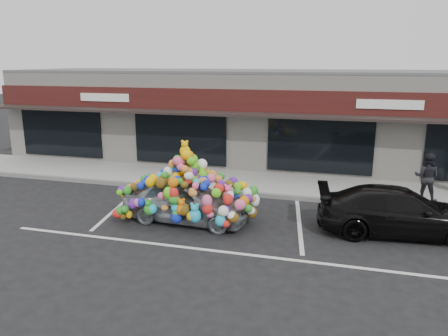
# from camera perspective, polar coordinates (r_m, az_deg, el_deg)

# --- Properties ---
(ground) EXTENTS (90.00, 90.00, 0.00)m
(ground) POSITION_cam_1_polar(r_m,az_deg,el_deg) (13.68, -2.10, -6.47)
(ground) COLOR black
(ground) RESTS_ON ground
(shop_building) EXTENTS (24.00, 7.20, 4.31)m
(shop_building) POSITION_cam_1_polar(r_m,az_deg,el_deg) (21.18, 4.80, 6.80)
(shop_building) COLOR silver
(shop_building) RESTS_ON ground
(sidewalk) EXTENTS (26.00, 3.00, 0.15)m
(sidewalk) POSITION_cam_1_polar(r_m,az_deg,el_deg) (17.32, 1.89, -1.80)
(sidewalk) COLOR #9C9B96
(sidewalk) RESTS_ON ground
(kerb) EXTENTS (26.00, 0.18, 0.16)m
(kerb) POSITION_cam_1_polar(r_m,az_deg,el_deg) (15.93, 0.61, -3.21)
(kerb) COLOR slate
(kerb) RESTS_ON ground
(parking_stripe_left) EXTENTS (0.73, 4.37, 0.01)m
(parking_stripe_left) POSITION_cam_1_polar(r_m,az_deg,el_deg) (15.07, -13.59, -4.90)
(parking_stripe_left) COLOR silver
(parking_stripe_left) RESTS_ON ground
(parking_stripe_mid) EXTENTS (0.73, 4.37, 0.01)m
(parking_stripe_mid) POSITION_cam_1_polar(r_m,az_deg,el_deg) (13.34, 9.81, -7.20)
(parking_stripe_mid) COLOR silver
(parking_stripe_mid) RESTS_ON ground
(lane_line) EXTENTS (14.00, 0.12, 0.01)m
(lane_line) POSITION_cam_1_polar(r_m,az_deg,el_deg) (11.16, 4.27, -11.35)
(lane_line) COLOR silver
(lane_line) RESTS_ON ground
(toy_car) EXTENTS (2.82, 4.22, 2.40)m
(toy_car) POSITION_cam_1_polar(r_m,az_deg,el_deg) (13.16, -4.93, -3.60)
(toy_car) COLOR gray
(toy_car) RESTS_ON ground
(black_sedan) EXTENTS (2.31, 4.69, 1.31)m
(black_sedan) POSITION_cam_1_polar(r_m,az_deg,el_deg) (13.18, 21.99, -5.29)
(black_sedan) COLOR black
(black_sedan) RESTS_ON ground
(pedestrian_b) EXTENTS (0.92, 0.80, 1.63)m
(pedestrian_b) POSITION_cam_1_polar(r_m,az_deg,el_deg) (16.11, 24.95, -1.06)
(pedestrian_b) COLOR black
(pedestrian_b) RESTS_ON sidewalk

